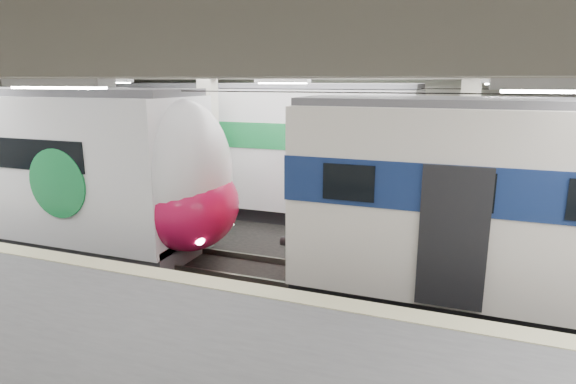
% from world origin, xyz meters
% --- Properties ---
extents(station_hall, '(36.00, 24.00, 5.75)m').
position_xyz_m(station_hall, '(0.00, -1.74, 3.24)').
color(station_hall, black).
rests_on(station_hall, ground).
extents(modern_emu, '(14.86, 3.07, 4.74)m').
position_xyz_m(modern_emu, '(-7.43, -0.00, 2.33)').
color(modern_emu, white).
rests_on(modern_emu, ground).
extents(far_train, '(15.38, 3.14, 4.85)m').
position_xyz_m(far_train, '(-4.20, 5.50, 2.50)').
color(far_train, white).
rests_on(far_train, ground).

